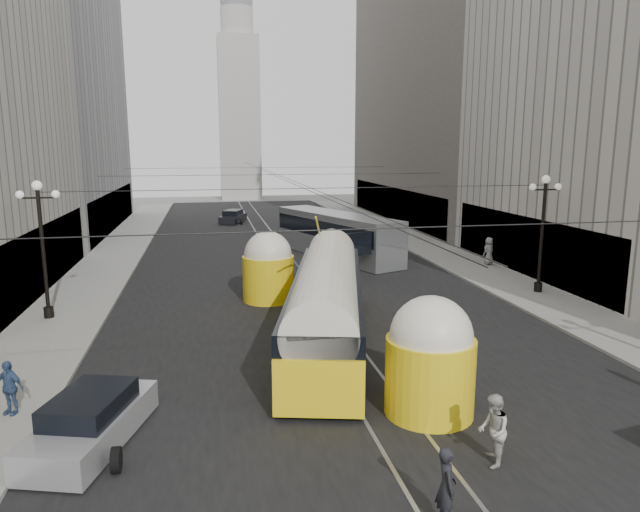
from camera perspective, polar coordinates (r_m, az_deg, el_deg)
name	(u,v)px	position (r m, az deg, el deg)	size (l,w,h in m)	color
road	(279,254)	(43.18, -4.15, 0.18)	(20.00, 85.00, 0.02)	black
sidewalk_left	(119,251)	(46.82, -19.43, 0.51)	(4.00, 72.00, 0.15)	gray
sidewalk_right	(413,241)	(49.36, 9.30, 1.50)	(4.00, 72.00, 0.15)	gray
rail_left	(269,255)	(43.09, -5.14, 0.14)	(0.12, 85.00, 0.04)	gray
rail_right	(289,254)	(43.27, -3.16, 0.21)	(0.12, 85.00, 0.04)	gray
building_left_far	(36,76)	(59.85, -26.55, 15.84)	(12.60, 28.60, 28.60)	#999999
building_right_far	(451,64)	(63.38, 12.96, 18.16)	(12.60, 32.60, 32.60)	#514C47
distant_tower	(239,99)	(90.03, -8.12, 15.24)	(6.00, 6.00, 31.36)	#B2AFA8
lamppost_left_mid	(42,242)	(28.94, -26.03, 1.29)	(1.86, 0.44, 6.37)	black
lamppost_right_mid	(542,227)	(33.07, 21.36, 2.72)	(1.86, 0.44, 6.37)	black
catenary	(281,177)	(41.49, -3.93, 7.93)	(25.00, 72.00, 0.23)	black
streetcar	(327,299)	(23.55, 0.73, -4.35)	(6.12, 16.63, 3.74)	yellow
city_bus	(336,233)	(41.72, 1.64, 2.29)	(7.17, 13.21, 3.23)	gray
sedan_silver	(91,421)	(17.32, -21.91, -15.08)	(3.19, 5.00, 1.47)	#9A9A9E
sedan_white_far	(315,228)	(52.32, -0.46, 2.83)	(1.93, 4.63, 1.46)	white
sedan_dark_far	(233,217)	(61.46, -8.69, 3.88)	(3.18, 4.73, 1.38)	black
pedestrian_crossing_a	(446,487)	(13.36, 12.52, -21.59)	(0.66, 0.43, 1.81)	black
pedestrian_crossing_b	(493,430)	(15.75, 16.93, -16.34)	(0.91, 0.71, 1.88)	#B2B0A6
pedestrian_sidewalk_right	(489,251)	(40.10, 16.54, 0.49)	(0.91, 0.56, 1.86)	gray
pedestrian_sidewalk_left	(9,387)	(19.70, -28.67, -11.45)	(0.97, 0.55, 1.66)	#38507A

